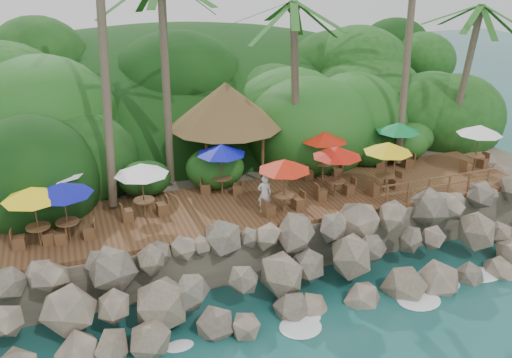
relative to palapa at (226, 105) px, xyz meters
name	(u,v)px	position (x,y,z in m)	size (l,w,h in m)	color
ground	(313,323)	(0.12, -9.93, -5.79)	(140.00, 140.00, 0.00)	#19514F
land_base	(200,156)	(0.12, 6.07, -4.74)	(32.00, 25.20, 2.10)	gray
jungle_hill	(175,137)	(0.12, 13.57, -5.79)	(44.80, 28.00, 15.40)	#143811
seawall	(291,269)	(0.12, -7.93, -4.64)	(29.00, 4.00, 2.30)	gray
terrace	(256,204)	(0.12, -3.93, -3.59)	(26.00, 5.00, 0.20)	brown
jungle_foliage	(205,178)	(0.12, 5.07, -5.79)	(44.00, 16.00, 12.00)	#143811
foam_line	(309,318)	(0.12, -9.63, -5.76)	(25.20, 0.80, 0.06)	white
palapa	(226,105)	(0.00, 0.00, 0.00)	(5.59, 5.59, 4.60)	brown
dining_clusters	(240,160)	(-0.54, -3.75, -1.49)	(25.22, 5.16, 2.41)	brown
railing	(439,185)	(8.10, -6.28, -2.89)	(6.10, 0.10, 1.00)	brown
waiter	(265,194)	(0.12, -5.00, -2.67)	(0.60, 0.39, 1.65)	white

